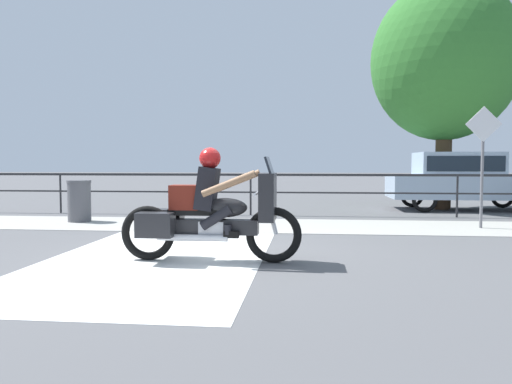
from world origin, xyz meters
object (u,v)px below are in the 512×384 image
object	(u,v)px
tree_behind_sign	(445,61)
trash_bin	(79,201)
motorcycle	(210,212)
street_sign	(483,152)
tree_behind_car	(447,65)
parked_car	(462,177)

from	to	relation	value
tree_behind_sign	trash_bin	bearing A→B (deg)	-155.94
motorcycle	street_sign	world-z (taller)	street_sign
tree_behind_sign	tree_behind_car	size ratio (longest dim) A/B	1.02
motorcycle	street_sign	distance (m)	6.28
trash_bin	tree_behind_car	size ratio (longest dim) A/B	0.15
street_sign	tree_behind_sign	bearing A→B (deg)	85.83
street_sign	tree_behind_car	size ratio (longest dim) A/B	0.39
trash_bin	street_sign	size ratio (longest dim) A/B	0.38
street_sign	tree_behind_sign	size ratio (longest dim) A/B	0.38
motorcycle	parked_car	xyz separation A→B (m)	(5.65, 7.98, 0.25)
street_sign	motorcycle	bearing A→B (deg)	-140.89
motorcycle	trash_bin	world-z (taller)	motorcycle
motorcycle	tree_behind_sign	size ratio (longest dim) A/B	0.38
parked_car	street_sign	world-z (taller)	street_sign
tree_behind_car	tree_behind_sign	bearing A→B (deg)	-114.77
parked_car	street_sign	xyz separation A→B (m)	(-0.82, -4.05, 0.63)
tree_behind_sign	tree_behind_car	xyz separation A→B (m)	(0.13, 0.28, -0.06)
street_sign	tree_behind_sign	distance (m)	5.01
motorcycle	tree_behind_car	world-z (taller)	tree_behind_car
motorcycle	trash_bin	size ratio (longest dim) A/B	2.63
parked_car	tree_behind_car	xyz separation A→B (m)	(-0.38, 0.46, 3.23)
trash_bin	tree_behind_car	distance (m)	10.71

